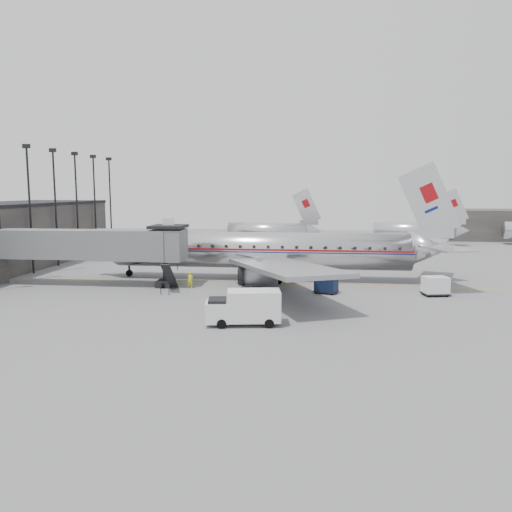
% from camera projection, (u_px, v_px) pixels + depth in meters
% --- Properties ---
extents(ground, '(160.00, 160.00, 0.00)m').
position_uv_depth(ground, '(251.00, 296.00, 47.13)').
color(ground, slate).
rests_on(ground, ground).
extents(hangar, '(30.00, 12.00, 6.00)m').
position_uv_depth(hangar, '(506.00, 225.00, 101.01)').
color(hangar, '#322F2E').
rests_on(hangar, ground).
extents(apron_line, '(60.00, 0.15, 0.01)m').
position_uv_depth(apron_line, '(285.00, 285.00, 52.72)').
color(apron_line, gold).
rests_on(apron_line, ground).
extents(jet_bridge, '(21.00, 6.20, 7.10)m').
position_uv_depth(jet_bridge, '(96.00, 246.00, 51.99)').
color(jet_bridge, '#57595C').
rests_on(jet_bridge, ground).
extents(floodlight_masts, '(0.90, 42.25, 15.25)m').
position_uv_depth(floodlight_masts, '(43.00, 203.00, 61.81)').
color(floodlight_masts, black).
rests_on(floodlight_masts, ground).
extents(distant_aircraft_near, '(16.39, 3.20, 10.26)m').
position_uv_depth(distant_aircraft_near, '(269.00, 231.00, 88.35)').
color(distant_aircraft_near, silver).
rests_on(distant_aircraft_near, ground).
extents(distant_aircraft_mid, '(16.39, 3.20, 10.26)m').
position_uv_depth(distant_aircraft_mid, '(415.00, 230.00, 89.49)').
color(distant_aircraft_mid, silver).
rests_on(distant_aircraft_mid, ground).
extents(airliner, '(41.03, 38.04, 12.98)m').
position_uv_depth(airliner, '(267.00, 250.00, 55.47)').
color(airliner, silver).
rests_on(airliner, ground).
extents(service_van, '(5.74, 2.87, 2.58)m').
position_uv_depth(service_van, '(244.00, 307.00, 36.81)').
color(service_van, silver).
rests_on(service_van, ground).
extents(baggage_cart_navy, '(2.53, 2.25, 1.64)m').
position_uv_depth(baggage_cart_navy, '(326.00, 284.00, 48.21)').
color(baggage_cart_navy, '#0D1734').
rests_on(baggage_cart_navy, ground).
extents(baggage_cart_white, '(2.61, 2.18, 1.81)m').
position_uv_depth(baggage_cart_white, '(435.00, 286.00, 47.10)').
color(baggage_cart_white, silver).
rests_on(baggage_cart_white, ground).
extents(ramp_worker, '(0.64, 0.44, 1.70)m').
position_uv_depth(ramp_worker, '(190.00, 280.00, 50.68)').
color(ramp_worker, yellow).
rests_on(ramp_worker, ground).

